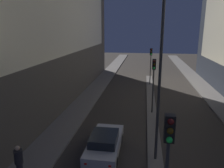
{
  "coord_description": "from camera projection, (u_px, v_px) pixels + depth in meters",
  "views": [
    {
      "loc": [
        -0.85,
        -3.52,
        7.55
      ],
      "look_at": [
        -4.92,
        23.78,
        0.5
      ],
      "focal_mm": 35.0,
      "sensor_mm": 36.0,
      "label": 1
    }
  ],
  "objects": [
    {
      "name": "car_left_lane",
      "position": [
        105.0,
        143.0,
        13.37
      ],
      "size": [
        1.85,
        4.45,
        1.43
      ],
      "color": "#B2B2B7",
      "rests_on": "ground"
    },
    {
      "name": "traffic_light_mid",
      "position": [
        154.0,
        74.0,
        19.02
      ],
      "size": [
        0.32,
        0.42,
        4.88
      ],
      "color": "#383838",
      "rests_on": "median_strip"
    },
    {
      "name": "pedestrian_on_left_sidewalk",
      "position": [
        19.0,
        161.0,
        10.95
      ],
      "size": [
        0.42,
        0.42,
        1.78
      ],
      "color": "black",
      "rests_on": "sidewalk_left"
    },
    {
      "name": "street_lamp",
      "position": [
        161.0,
        51.0,
        11.29
      ],
      "size": [
        0.49,
        0.49,
        9.8
      ],
      "color": "#383838",
      "rests_on": "median_strip"
    },
    {
      "name": "traffic_light_far",
      "position": [
        151.0,
        58.0,
        29.02
      ],
      "size": [
        0.32,
        0.42,
        4.88
      ],
      "color": "#383838",
      "rests_on": "median_strip"
    },
    {
      "name": "traffic_light_near",
      "position": [
        168.0,
        154.0,
        6.94
      ],
      "size": [
        0.32,
        0.42,
        4.88
      ],
      "color": "#383838",
      "rests_on": "median_strip"
    },
    {
      "name": "median_strip",
      "position": [
        152.0,
        110.0,
        20.66
      ],
      "size": [
        0.88,
        30.46,
        0.12
      ],
      "color": "#66605B",
      "rests_on": "ground"
    }
  ]
}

